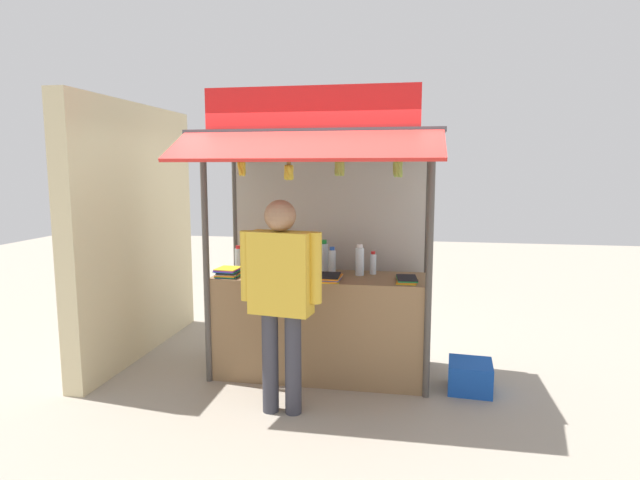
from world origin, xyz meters
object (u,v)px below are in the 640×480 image
object	(u,v)px
magazine_stack_right	(407,279)
magazine_stack_front_right	(228,272)
water_bottle_back_left	(360,261)
banana_bunch_rightmost	(340,166)
vendor_person	(281,287)
magazine_stack_mid_right	(329,278)
banana_bunch_inner_left	(289,172)
banana_bunch_leftmost	(242,168)
water_bottle_left	(324,256)
water_bottle_center	(238,259)
water_bottle_back_right	(373,263)
banana_bunch_inner_right	(398,167)
water_bottle_mid_left	(332,261)
plastic_crate	(470,376)
water_bottle_rear_center	(297,260)

from	to	relation	value
magazine_stack_right	magazine_stack_front_right	world-z (taller)	magazine_stack_front_right
water_bottle_back_left	banana_bunch_rightmost	world-z (taller)	banana_bunch_rightmost
magazine_stack_right	vendor_person	distance (m)	1.24
magazine_stack_mid_right	banana_bunch_inner_left	distance (m)	1.05
banana_bunch_leftmost	banana_bunch_inner_left	size ratio (longest dim) A/B	0.88
banana_bunch_rightmost	vendor_person	world-z (taller)	banana_bunch_rightmost
magazine_stack_mid_right	banana_bunch_inner_left	xyz separation A→B (m)	(-0.32, -0.25, 0.97)
banana_bunch_inner_left	magazine_stack_front_right	bearing A→B (deg)	159.49
water_bottle_left	banana_bunch_rightmost	distance (m)	1.17
water_bottle_center	magazine_stack_right	size ratio (longest dim) A/B	0.80
water_bottle_back_right	banana_bunch_leftmost	distance (m)	1.58
water_bottle_left	water_bottle_center	bearing A→B (deg)	-171.18
magazine_stack_mid_right	banana_bunch_rightmost	size ratio (longest dim) A/B	1.19
magazine_stack_right	banana_bunch_inner_right	bearing A→B (deg)	-105.80
banana_bunch_leftmost	magazine_stack_mid_right	bearing A→B (deg)	18.61
magazine_stack_mid_right	banana_bunch_inner_right	xyz separation A→B (m)	(0.62, -0.25, 1.01)
water_bottle_mid_left	plastic_crate	size ratio (longest dim) A/B	0.68
water_bottle_center	water_bottle_mid_left	world-z (taller)	water_bottle_mid_left
water_bottle_back_right	water_bottle_mid_left	xyz separation A→B (m)	(-0.40, -0.02, 0.02)
banana_bunch_leftmost	banana_bunch_inner_left	xyz separation A→B (m)	(0.42, 0.00, -0.04)
banana_bunch_rightmost	banana_bunch_leftmost	xyz separation A→B (m)	(-0.87, -0.00, -0.01)
water_bottle_back_left	vendor_person	xyz separation A→B (m)	(-0.55, -0.94, -0.07)
magazine_stack_right	magazine_stack_mid_right	size ratio (longest dim) A/B	0.99
water_bottle_left	banana_bunch_leftmost	distance (m)	1.28
water_bottle_mid_left	vendor_person	size ratio (longest dim) A/B	0.15
banana_bunch_leftmost	plastic_crate	world-z (taller)	banana_bunch_leftmost
magazine_stack_front_right	plastic_crate	distance (m)	2.46
water_bottle_left	magazine_stack_right	distance (m)	0.93
water_bottle_center	water_bottle_back_left	distance (m)	1.24
water_bottle_mid_left	magazine_stack_right	bearing A→B (deg)	-20.01
banana_bunch_inner_left	plastic_crate	xyz separation A→B (m)	(1.62, 0.30, -1.86)
water_bottle_back_left	magazine_stack_front_right	xyz separation A→B (m)	(-1.23, -0.28, -0.10)
magazine_stack_right	banana_bunch_inner_left	xyz separation A→B (m)	(-1.03, -0.32, 0.98)
water_bottle_back_left	banana_bunch_inner_left	world-z (taller)	banana_bunch_inner_left
banana_bunch_rightmost	banana_bunch_leftmost	bearing A→B (deg)	-180.00
vendor_person	banana_bunch_rightmost	bearing A→B (deg)	53.03
magazine_stack_right	plastic_crate	distance (m)	1.06
water_bottle_center	plastic_crate	bearing A→B (deg)	-6.57
banana_bunch_rightmost	banana_bunch_inner_left	size ratio (longest dim) A/B	0.88
banana_bunch_rightmost	banana_bunch_leftmost	size ratio (longest dim) A/B	0.99
water_bottle_rear_center	banana_bunch_inner_left	size ratio (longest dim) A/B	0.87
banana_bunch_inner_right	magazine_stack_right	bearing A→B (deg)	74.20
banana_bunch_inner_left	banana_bunch_inner_right	xyz separation A→B (m)	(0.94, -0.00, 0.04)
water_bottle_rear_center	banana_bunch_rightmost	distance (m)	1.20
magazine_stack_mid_right	banana_bunch_rightmost	xyz separation A→B (m)	(0.13, -0.25, 1.02)
water_bottle_back_right	magazine_stack_right	world-z (taller)	water_bottle_back_right
magazine_stack_front_right	banana_bunch_inner_right	world-z (taller)	banana_bunch_inner_right
water_bottle_left	banana_bunch_rightmost	bearing A→B (deg)	-70.02
magazine_stack_mid_right	magazine_stack_right	bearing A→B (deg)	6.04
water_bottle_left	magazine_stack_front_right	world-z (taller)	water_bottle_left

